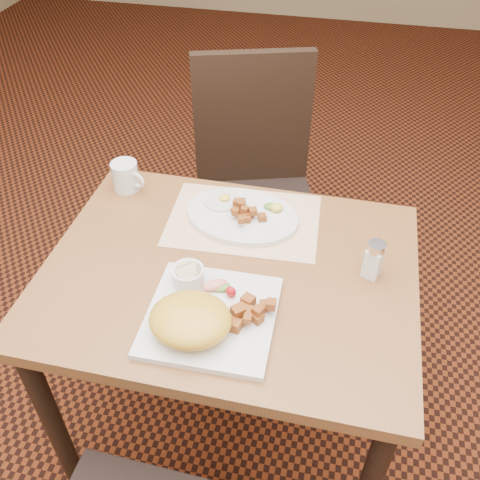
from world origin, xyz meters
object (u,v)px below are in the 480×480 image
chair_far (255,180)px  coffee_mug (126,176)px  plate_square (211,316)px  plate_oval (242,216)px  salt_shaker (374,259)px  table (229,299)px

chair_far → coffee_mug: size_ratio=9.23×
coffee_mug → plate_square: bearing=-49.2°
plate_oval → salt_shaker: bearing=-21.6°
salt_shaker → plate_square: bearing=-147.2°
salt_shaker → coffee_mug: (-0.70, 0.20, -0.01)m
plate_square → plate_oval: 0.35m
coffee_mug → chair_far: bearing=54.9°
table → chair_far: bearing=95.9°
table → plate_oval: (-0.01, 0.19, 0.12)m
table → salt_shaker: size_ratio=9.00×
chair_far → plate_square: bearing=77.2°
salt_shaker → table: bearing=-170.5°
chair_far → salt_shaker: (0.41, -0.62, 0.26)m
salt_shaker → coffee_mug: bearing=163.8°
chair_far → coffee_mug: chair_far is taller
chair_far → plate_square: (0.07, -0.84, 0.22)m
plate_oval → coffee_mug: (-0.35, 0.07, 0.03)m
plate_oval → coffee_mug: bearing=169.5°
table → chair_far: chair_far is taller
plate_oval → plate_square: bearing=-88.5°
chair_far → plate_square: chair_far is taller
plate_square → chair_far: bearing=94.7°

